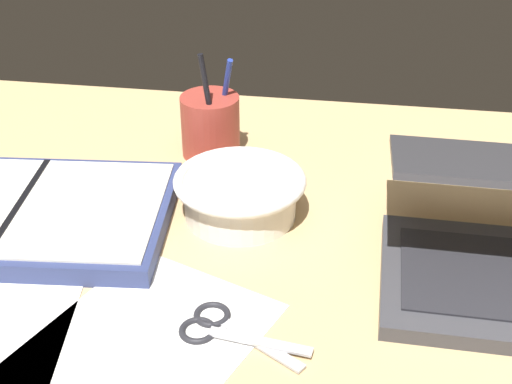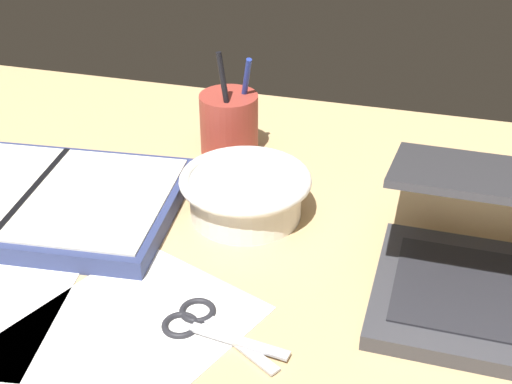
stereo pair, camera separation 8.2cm
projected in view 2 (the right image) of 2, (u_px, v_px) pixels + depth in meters
The scene contains 6 objects.
desk_top at pixel (255, 289), 79.52cm from camera, with size 140.00×100.00×2.00cm, color tan.
bowl at pixel (246, 193), 88.93cm from camera, with size 16.50×16.50×5.84cm.
pen_cup at pixel (229, 123), 102.88cm from camera, with size 8.43×8.43×16.21cm.
planner at pixel (34, 199), 91.21cm from camera, with size 38.66×27.61×2.96cm.
scissors at pixel (202, 324), 72.54cm from camera, with size 13.76×8.74×0.80cm.
paper_sheet_front at pixel (117, 338), 71.14cm from camera, with size 19.84×26.77×0.16cm, color white.
Camera 2 is at (16.83, -60.00, 51.57)cm, focal length 50.00 mm.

